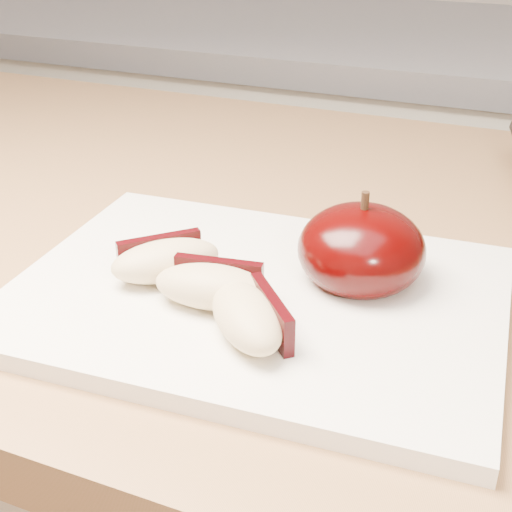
% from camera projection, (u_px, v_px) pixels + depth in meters
% --- Properties ---
extents(back_cabinet, '(2.40, 0.62, 0.94)m').
position_uv_depth(back_cabinet, '(398.00, 276.00, 1.39)').
color(back_cabinet, silver).
rests_on(back_cabinet, ground).
extents(cutting_board, '(0.34, 0.26, 0.01)m').
position_uv_depth(cutting_board, '(256.00, 297.00, 0.48)').
color(cutting_board, silver).
rests_on(cutting_board, island_counter).
extents(apple_half, '(0.10, 0.10, 0.07)m').
position_uv_depth(apple_half, '(361.00, 250.00, 0.48)').
color(apple_half, black).
rests_on(apple_half, cutting_board).
extents(apple_wedge_a, '(0.08, 0.08, 0.03)m').
position_uv_depth(apple_wedge_a, '(165.00, 260.00, 0.49)').
color(apple_wedge_a, tan).
rests_on(apple_wedge_a, cutting_board).
extents(apple_wedge_b, '(0.08, 0.05, 0.03)m').
position_uv_depth(apple_wedge_b, '(213.00, 285.00, 0.46)').
color(apple_wedge_b, tan).
rests_on(apple_wedge_b, cutting_board).
extents(apple_wedge_c, '(0.08, 0.08, 0.03)m').
position_uv_depth(apple_wedge_c, '(250.00, 316.00, 0.43)').
color(apple_wedge_c, tan).
rests_on(apple_wedge_c, cutting_board).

